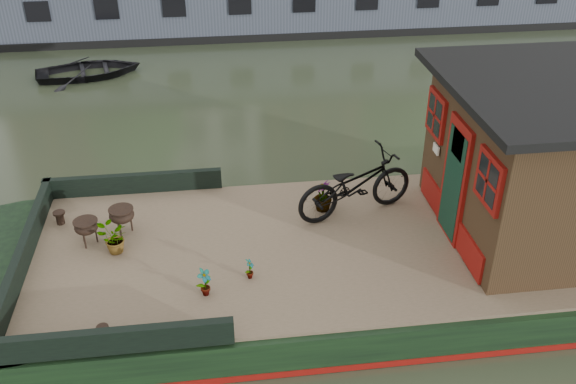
{
  "coord_description": "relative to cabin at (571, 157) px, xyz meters",
  "views": [
    {
      "loc": [
        -3.11,
        -7.86,
        6.33
      ],
      "look_at": [
        -2.01,
        0.5,
        1.3
      ],
      "focal_mm": 40.0,
      "sensor_mm": 36.0,
      "label": 1
    }
  ],
  "objects": [
    {
      "name": "ground",
      "position": [
        -2.19,
        0.0,
        -1.88
      ],
      "size": [
        120.0,
        120.0,
        0.0
      ],
      "primitive_type": "plane",
      "color": "#293521",
      "rests_on": "ground"
    },
    {
      "name": "houseboat_hull",
      "position": [
        -3.52,
        0.0,
        -1.6
      ],
      "size": [
        14.01,
        4.02,
        0.6
      ],
      "color": "black",
      "rests_on": "ground"
    },
    {
      "name": "houseboat_deck",
      "position": [
        -2.19,
        0.0,
        -1.25
      ],
      "size": [
        11.8,
        3.8,
        0.05
      ],
      "primitive_type": "cube",
      "color": "#7B624C",
      "rests_on": "houseboat_hull"
    },
    {
      "name": "bow_bulwark",
      "position": [
        -7.25,
        0.0,
        -1.05
      ],
      "size": [
        3.0,
        4.0,
        0.35
      ],
      "color": "black",
      "rests_on": "houseboat_deck"
    },
    {
      "name": "cabin",
      "position": [
        0.0,
        0.0,
        0.0
      ],
      "size": [
        4.0,
        3.5,
        2.42
      ],
      "color": "black",
      "rests_on": "houseboat_deck"
    },
    {
      "name": "bicycle",
      "position": [
        -3.07,
        0.79,
        -0.69
      ],
      "size": [
        2.15,
        1.27,
        1.07
      ],
      "primitive_type": "imported",
      "rotation": [
        0.0,
        0.0,
        1.87
      ],
      "color": "black",
      "rests_on": "houseboat_deck"
    },
    {
      "name": "potted_plant_a",
      "position": [
        -5.53,
        -0.99,
        -1.01
      ],
      "size": [
        0.26,
        0.27,
        0.43
      ],
      "primitive_type": "imported",
      "rotation": [
        0.0,
        0.0,
        0.85
      ],
      "color": "#9B4F2C",
      "rests_on": "houseboat_deck"
    },
    {
      "name": "potted_plant_c",
      "position": [
        -6.85,
        0.16,
        -0.99
      ],
      "size": [
        0.53,
        0.5,
        0.48
      ],
      "primitive_type": "imported",
      "rotation": [
        0.0,
        0.0,
        3.48
      ],
      "color": "maroon",
      "rests_on": "houseboat_deck"
    },
    {
      "name": "potted_plant_d",
      "position": [
        -3.57,
        0.95,
        -0.96
      ],
      "size": [
        0.36,
        0.36,
        0.53
      ],
      "primitive_type": "imported",
      "rotation": [
        0.0,
        0.0,
        4.46
      ],
      "color": "#9A5C2A",
      "rests_on": "houseboat_deck"
    },
    {
      "name": "potted_plant_e",
      "position": [
        -4.9,
        -0.7,
        -1.06
      ],
      "size": [
        0.15,
        0.19,
        0.33
      ],
      "primitive_type": "imported",
      "rotation": [
        0.0,
        0.0,
        1.35
      ],
      "color": "#A44930",
      "rests_on": "houseboat_deck"
    },
    {
      "name": "brazier_front",
      "position": [
        -7.26,
        0.45,
        -1.02
      ],
      "size": [
        0.48,
        0.48,
        0.42
      ],
      "primitive_type": null,
      "rotation": [
        0.0,
        0.0,
        0.28
      ],
      "color": "black",
      "rests_on": "houseboat_deck"
    },
    {
      "name": "brazier_rear",
      "position": [
        -6.76,
        0.69,
        -1.01
      ],
      "size": [
        0.47,
        0.47,
        0.44
      ],
      "primitive_type": null,
      "rotation": [
        0.0,
        0.0,
        0.16
      ],
      "color": "black",
      "rests_on": "houseboat_deck"
    },
    {
      "name": "bollard_port",
      "position": [
        -7.79,
        1.08,
        -1.12
      ],
      "size": [
        0.19,
        0.19,
        0.22
      ],
      "primitive_type": "cylinder",
      "color": "black",
      "rests_on": "houseboat_deck"
    },
    {
      "name": "bollard_stbd",
      "position": [
        -6.81,
        -1.65,
        -1.14
      ],
      "size": [
        0.15,
        0.15,
        0.18
      ],
      "primitive_type": "cylinder",
      "color": "black",
      "rests_on": "houseboat_deck"
    },
    {
      "name": "dinghy",
      "position": [
        -8.55,
        9.62,
        -1.59
      ],
      "size": [
        3.16,
        2.54,
        0.58
      ],
      "primitive_type": "imported",
      "rotation": [
        0.0,
        0.0,
        1.77
      ],
      "color": "black",
      "rests_on": "ground"
    }
  ]
}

